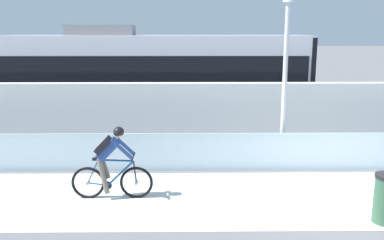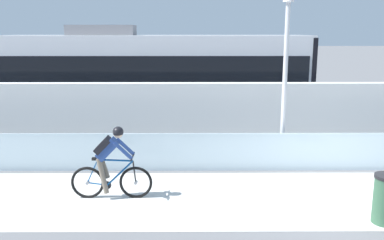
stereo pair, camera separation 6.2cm
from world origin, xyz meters
name	(u,v)px [view 2 (the right image)]	position (x,y,z in m)	size (l,w,h in m)	color
ground_plane	(353,198)	(0.00, 0.00, 0.00)	(200.00, 200.00, 0.00)	slate
bike_path_deck	(353,197)	(0.00, 0.00, 0.01)	(32.00, 3.20, 0.01)	silver
glass_parapet	(327,152)	(0.00, 1.85, 0.50)	(32.00, 0.05, 1.01)	silver
concrete_barrier_wall	(309,117)	(0.00, 3.65, 1.05)	(32.00, 0.36, 2.09)	silver
tram_rail_near	(288,132)	(0.00, 6.13, 0.00)	(32.00, 0.08, 0.01)	#595654
tram_rail_far	(280,123)	(0.00, 7.57, 0.00)	(32.00, 0.08, 0.01)	#595654
tram	(157,78)	(-4.82, 6.85, 1.89)	(11.06, 2.54, 3.81)	silver
cyclist_on_bike	(110,163)	(-5.31, 0.00, 0.80)	(1.77, 0.58, 1.61)	black
lamp_post_antenna	(287,43)	(-1.13, 2.15, 3.29)	(0.28, 0.28, 5.20)	gray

